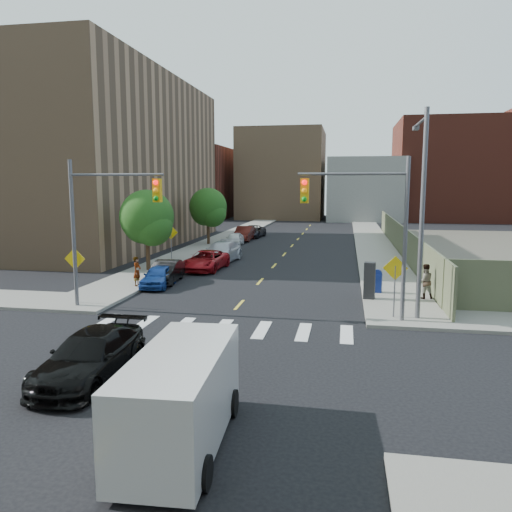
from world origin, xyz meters
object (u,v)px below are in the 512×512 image
at_px(parked_car_blue, 158,276).
at_px(pedestrian_west, 137,271).
at_px(payphone, 370,280).
at_px(mailbox, 377,281).
at_px(parked_car_maroon, 244,234).
at_px(black_sedan, 91,356).
at_px(pedestrian_east, 425,281).
at_px(parked_car_white, 235,239).
at_px(parked_car_black, 166,272).
at_px(parked_car_silver, 221,252).
at_px(parked_car_red, 206,260).
at_px(cargo_van, 182,394).
at_px(parked_car_grey, 252,231).

distance_m(parked_car_blue, pedestrian_west, 1.25).
bearing_deg(payphone, mailbox, 80.86).
bearing_deg(parked_car_maroon, payphone, -65.58).
distance_m(black_sedan, pedestrian_east, 16.91).
xyz_separation_m(parked_car_white, payphone, (11.80, -21.46, 0.45)).
bearing_deg(mailbox, pedestrian_east, -14.31).
bearing_deg(pedestrian_west, parked_car_black, -28.87).
relative_size(parked_car_silver, pedestrian_west, 3.16).
xyz_separation_m(parked_car_blue, parked_car_black, (0.00, 1.23, 0.04)).
bearing_deg(payphone, parked_car_black, 174.16).
bearing_deg(parked_car_white, pedestrian_west, -95.60).
relative_size(parked_car_red, parked_car_maroon, 1.06).
xyz_separation_m(parked_car_silver, pedestrian_west, (-2.34, -10.25, 0.22)).
xyz_separation_m(parked_car_white, black_sedan, (3.05, -33.33, 0.09)).
distance_m(parked_car_red, payphone, 13.00).
distance_m(parked_car_silver, cargo_van, 26.74).
bearing_deg(mailbox, black_sedan, -113.83).
relative_size(parked_car_blue, payphone, 1.97).
relative_size(parked_car_red, black_sedan, 0.98).
relative_size(parked_car_red, parked_car_silver, 0.92).
distance_m(parked_car_blue, parked_car_red, 6.02).
bearing_deg(parked_car_white, parked_car_silver, -85.49).
bearing_deg(black_sedan, cargo_van, -38.22).
distance_m(parked_car_black, parked_car_maroon, 22.77).
xyz_separation_m(parked_car_silver, parked_car_grey, (-0.97, 17.72, -0.10)).
relative_size(parked_car_black, black_sedan, 0.81).
distance_m(parked_car_black, parked_car_red, 4.81).
height_order(parked_car_black, black_sedan, black_sedan).
relative_size(mailbox, pedestrian_west, 0.74).
bearing_deg(cargo_van, parked_car_silver, 99.32).
distance_m(mailbox, pedestrian_west, 13.32).
bearing_deg(mailbox, payphone, -95.91).
distance_m(parked_car_blue, parked_car_silver, 9.74).
height_order(parked_car_silver, black_sedan, parked_car_silver).
height_order(cargo_van, mailbox, cargo_van).
height_order(parked_car_white, black_sedan, black_sedan).
height_order(cargo_van, pedestrian_west, cargo_van).
bearing_deg(parked_car_blue, parked_car_white, 85.21).
xyz_separation_m(parked_car_blue, black_sedan, (3.05, -13.41, 0.10)).
bearing_deg(black_sedan, parked_car_white, 94.83).
bearing_deg(cargo_van, black_sedan, 139.20).
xyz_separation_m(parked_car_red, mailbox, (11.12, -5.86, 0.08)).
bearing_deg(cargo_van, parked_car_red, 101.67).
distance_m(parked_car_silver, parked_car_grey, 17.75).
xyz_separation_m(parked_car_blue, parked_car_silver, (1.30, 9.65, 0.14)).
xyz_separation_m(parked_car_maroon, pedestrian_east, (14.42, -25.01, 0.28)).
relative_size(black_sedan, mailbox, 3.98).
relative_size(parked_car_silver, pedestrian_east, 2.99).
height_order(mailbox, payphone, payphone).
xyz_separation_m(parked_car_white, cargo_van, (6.99, -36.39, 0.53)).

